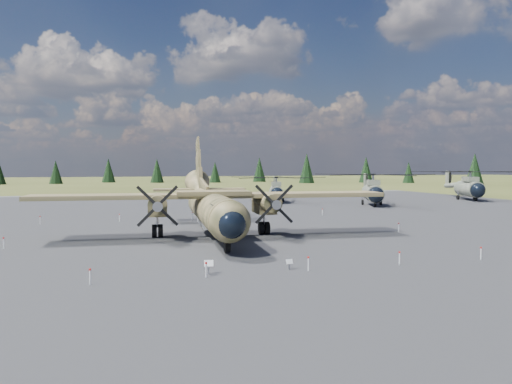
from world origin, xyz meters
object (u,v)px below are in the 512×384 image
object	(u,v)px
transport_plane	(211,203)
helicopter_near	(276,184)
helicopter_far	(469,179)
helicopter_mid	(373,183)

from	to	relation	value
transport_plane	helicopter_near	distance (m)	40.05
helicopter_far	helicopter_near	bearing A→B (deg)	-168.04
helicopter_mid	helicopter_far	distance (m)	23.00
transport_plane	helicopter_near	bearing A→B (deg)	67.77
helicopter_near	helicopter_mid	size ratio (longest dim) A/B	0.85
helicopter_near	helicopter_far	size ratio (longest dim) A/B	0.82
transport_plane	helicopter_far	xyz separation A→B (m)	(52.50, 30.92, 0.85)
transport_plane	helicopter_near	xyz separation A→B (m)	(18.13, 35.71, 0.20)
helicopter_far	helicopter_mid	bearing A→B (deg)	-145.86
helicopter_near	helicopter_far	xyz separation A→B (m)	(34.37, -4.79, 0.65)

